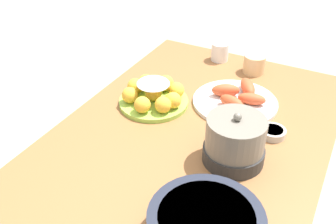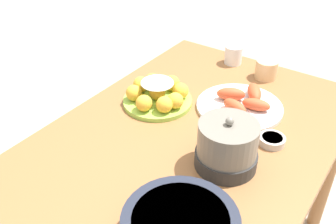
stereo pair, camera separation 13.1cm
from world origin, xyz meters
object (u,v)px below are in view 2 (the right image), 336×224
(dining_table, at_px, (180,167))
(cup_near, at_px, (233,55))
(cake_plate, at_px, (158,94))
(seafood_platter, at_px, (241,104))
(sauce_bowl, at_px, (272,140))
(warming_pot, at_px, (227,146))
(cup_far, at_px, (266,69))

(dining_table, bearing_deg, cup_near, -168.88)
(cake_plate, height_order, seafood_platter, cake_plate)
(sauce_bowl, distance_m, warming_pot, 0.20)
(warming_pot, bearing_deg, cup_near, -154.98)
(dining_table, bearing_deg, warming_pot, 87.35)
(dining_table, xyz_separation_m, cup_near, (-0.59, -0.12, 0.14))
(seafood_platter, relative_size, warming_pot, 1.68)
(seafood_platter, xyz_separation_m, warming_pot, (0.30, 0.10, 0.05))
(sauce_bowl, height_order, cup_far, cup_far)
(warming_pot, bearing_deg, cake_plate, -113.82)
(dining_table, distance_m, cake_plate, 0.28)
(sauce_bowl, distance_m, seafood_platter, 0.21)
(cup_near, xyz_separation_m, cup_far, (0.04, 0.17, -0.00))
(dining_table, bearing_deg, cake_plate, -127.60)
(sauce_bowl, xyz_separation_m, cup_near, (-0.42, -0.35, 0.03))
(seafood_platter, bearing_deg, warming_pot, 17.67)
(cake_plate, xyz_separation_m, warming_pot, (0.16, 0.36, 0.03))
(dining_table, xyz_separation_m, cup_far, (-0.55, 0.05, 0.14))
(warming_pot, bearing_deg, seafood_platter, -162.33)
(cup_far, distance_m, warming_pot, 0.57)
(cake_plate, bearing_deg, sauce_bowl, 91.85)
(cup_near, bearing_deg, warming_pot, 25.02)
(cup_far, bearing_deg, warming_pot, 11.47)
(seafood_platter, relative_size, cup_far, 3.47)
(cake_plate, xyz_separation_m, sauce_bowl, (-0.01, 0.43, -0.02))
(sauce_bowl, distance_m, cup_near, 0.55)
(dining_table, height_order, seafood_platter, seafood_platter)
(cup_near, bearing_deg, cup_far, 76.69)
(dining_table, xyz_separation_m, sauce_bowl, (-0.16, 0.24, 0.11))
(cake_plate, distance_m, seafood_platter, 0.30)
(cup_far, bearing_deg, cup_near, -103.31)
(dining_table, relative_size, seafood_platter, 4.43)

